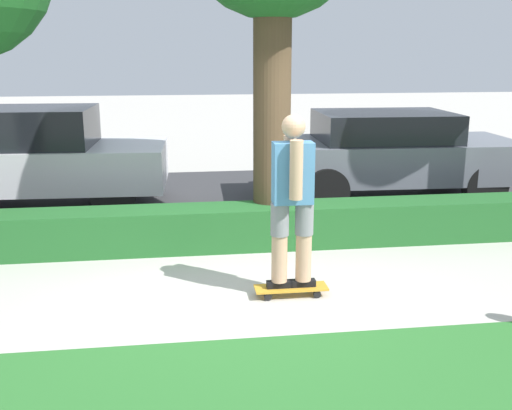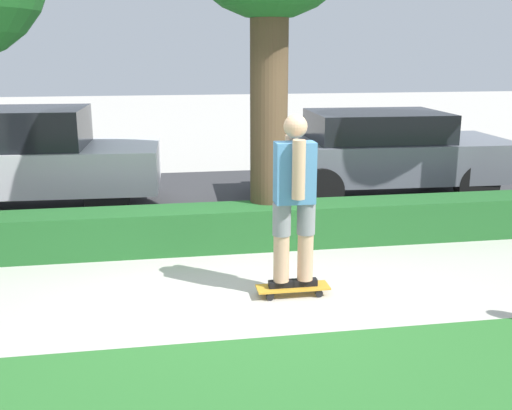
% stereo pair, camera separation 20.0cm
% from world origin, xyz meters
% --- Properties ---
extents(ground_plane, '(60.00, 60.00, 0.00)m').
position_xyz_m(ground_plane, '(0.00, 0.00, 0.00)').
color(ground_plane, '#BCB7AD').
extents(street_asphalt, '(16.27, 5.00, 0.01)m').
position_xyz_m(street_asphalt, '(0.00, 4.20, 0.00)').
color(street_asphalt, '#38383A').
rests_on(street_asphalt, ground_plane).
extents(hedge_row, '(16.27, 0.60, 0.54)m').
position_xyz_m(hedge_row, '(0.00, 1.60, 0.27)').
color(hedge_row, '#236028').
rests_on(hedge_row, ground_plane).
extents(skateboard, '(0.76, 0.24, 0.10)m').
position_xyz_m(skateboard, '(0.46, -0.09, 0.08)').
color(skateboard, gold).
rests_on(skateboard, ground_plane).
extents(skater_person, '(0.51, 0.46, 1.79)m').
position_xyz_m(skater_person, '(0.46, -0.09, 1.06)').
color(skater_person, black).
rests_on(skater_person, skateboard).
extents(parked_car_front, '(4.25, 1.92, 1.62)m').
position_xyz_m(parked_car_front, '(-2.99, 4.10, 0.84)').
color(parked_car_front, silver).
rests_on(parked_car_front, ground_plane).
extents(parked_car_middle, '(4.33, 1.99, 1.49)m').
position_xyz_m(parked_car_middle, '(2.93, 3.93, 0.80)').
color(parked_car_middle, slate).
rests_on(parked_car_middle, ground_plane).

